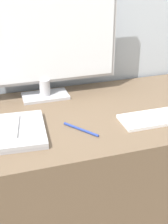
{
  "coord_description": "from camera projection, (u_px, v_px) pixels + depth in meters",
  "views": [
    {
      "loc": [
        -0.3,
        -0.78,
        1.3
      ],
      "look_at": [
        -0.01,
        0.15,
        0.8
      ],
      "focal_mm": 50.0,
      "sensor_mm": 36.0,
      "label": 1
    }
  ],
  "objects": [
    {
      "name": "keyboard",
      "position": [
        160.0,
        117.0,
        1.17
      ],
      "size": [
        0.31,
        0.12,
        0.01
      ],
      "color": "silver",
      "rests_on": "desk"
    },
    {
      "name": "monitor",
      "position": [
        42.0,
        41.0,
        1.24
      ],
      "size": [
        0.63,
        0.11,
        0.45
      ],
      "color": "#B7B7BC",
      "rests_on": "desk"
    },
    {
      "name": "pen",
      "position": [
        81.0,
        129.0,
        1.1
      ],
      "size": [
        0.1,
        0.12,
        0.01
      ],
      "color": "navy",
      "rests_on": "desk"
    },
    {
      "name": "ereader",
      "position": [
        0.0,
        127.0,
        1.07
      ],
      "size": [
        0.15,
        0.18,
        0.01
      ],
      "color": "white",
      "rests_on": "laptop"
    },
    {
      "name": "laptop",
      "position": [
        0.0,
        133.0,
        1.06
      ],
      "size": [
        0.32,
        0.26,
        0.02
      ],
      "color": "#A3A3A8",
      "rests_on": "desk"
    },
    {
      "name": "desk",
      "position": [
        81.0,
        188.0,
        1.38
      ],
      "size": [
        1.35,
        0.58,
        0.74
      ],
      "color": "brown",
      "rests_on": "ground_plane"
    }
  ]
}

